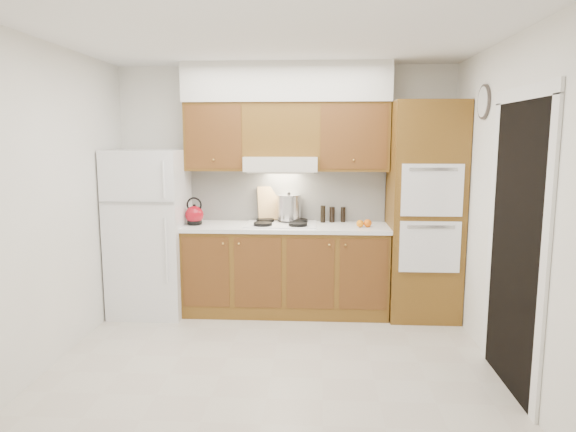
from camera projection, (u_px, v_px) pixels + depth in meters
The scene contains 26 objects.
floor at pixel (274, 359), 4.32m from camera, with size 3.60×3.60×0.00m, color beige.
ceiling at pixel (273, 38), 3.93m from camera, with size 3.60×3.60×0.00m, color white.
wall_back at pixel (285, 188), 5.60m from camera, with size 3.60×0.02×2.60m, color white.
wall_left at pixel (56, 204), 4.23m from camera, with size 0.02×3.00×2.60m, color white.
wall_right at pixel (502, 208), 4.02m from camera, with size 0.02×3.00×2.60m, color white.
fridge at pixel (150, 232), 5.40m from camera, with size 0.75×0.72×1.72m, color white.
base_cabinets at pixel (286, 270), 5.44m from camera, with size 2.11×0.60×0.90m, color brown.
countertop at pixel (286, 227), 5.35m from camera, with size 2.13×0.62×0.04m, color white.
backsplash at pixel (287, 195), 5.60m from camera, with size 2.11×0.03×0.56m, color white.
oven_cabinet at pixel (424, 211), 5.23m from camera, with size 0.70×0.65×2.20m, color brown.
upper_cab_left at pixel (217, 137), 5.40m from camera, with size 0.63×0.33×0.70m, color brown.
upper_cab_right at pixel (353, 137), 5.32m from camera, with size 0.73×0.33×0.70m, color brown.
range_hood at pixel (281, 164), 5.34m from camera, with size 0.75×0.45×0.15m, color silver.
upper_cab_over_hood at pixel (282, 130), 5.35m from camera, with size 0.75×0.33×0.55m, color brown.
soffit at pixel (286, 83), 5.26m from camera, with size 2.13×0.36×0.40m, color silver.
cooktop at pixel (281, 224), 5.37m from camera, with size 0.74×0.50×0.01m, color white.
doorway at pixel (515, 248), 3.72m from camera, with size 0.02×0.90×2.10m, color black.
wall_clock at pixel (484, 102), 4.44m from camera, with size 0.30×0.30×0.02m, color #3F3833.
kettle at pixel (194, 215), 5.35m from camera, with size 0.19×0.19×0.19m, color maroon.
cutting_board at pixel (270, 203), 5.58m from camera, with size 0.27×0.02×0.36m, color tan.
stock_pot at pixel (289, 208), 5.49m from camera, with size 0.25×0.25×0.26m, color silver.
condiment_a at pixel (323, 214), 5.51m from camera, with size 0.05×0.05×0.18m, color black.
condiment_b at pixel (343, 215), 5.54m from camera, with size 0.05×0.05×0.16m, color black.
condiment_c at pixel (332, 215), 5.53m from camera, with size 0.06×0.06×0.17m, color black.
orange_near at pixel (360, 224), 5.22m from camera, with size 0.07×0.07×0.07m, color orange.
orange_far at pixel (368, 223), 5.23m from camera, with size 0.08×0.08×0.08m, color orange.
Camera 1 is at (0.35, -4.08, 1.84)m, focal length 32.00 mm.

